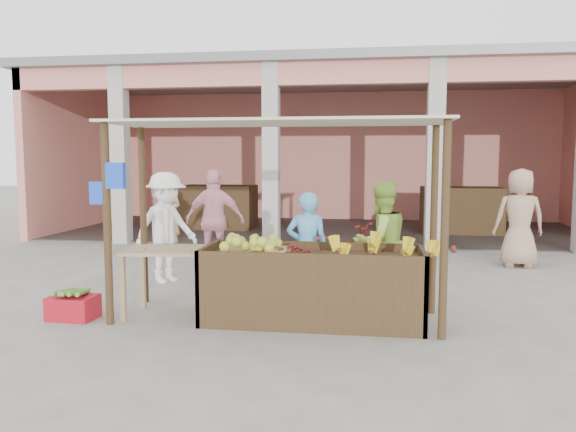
% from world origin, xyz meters
% --- Properties ---
extents(ground, '(60.00, 60.00, 0.00)m').
position_xyz_m(ground, '(0.00, 0.00, 0.00)').
color(ground, slate).
rests_on(ground, ground).
extents(market_building, '(14.40, 6.40, 4.20)m').
position_xyz_m(market_building, '(0.05, 8.93, 2.70)').
color(market_building, tan).
rests_on(market_building, ground).
extents(fruit_stall, '(2.60, 0.95, 0.80)m').
position_xyz_m(fruit_stall, '(0.50, 0.00, 0.40)').
color(fruit_stall, '#47331C').
rests_on(fruit_stall, ground).
extents(stall_awning, '(4.09, 1.35, 2.39)m').
position_xyz_m(stall_awning, '(-0.01, 0.06, 1.98)').
color(stall_awning, '#47331C').
rests_on(stall_awning, ground).
extents(banana_heap, '(1.21, 0.66, 0.22)m').
position_xyz_m(banana_heap, '(1.32, 0.02, 0.91)').
color(banana_heap, yellow).
rests_on(banana_heap, fruit_stall).
extents(melon_tray, '(0.78, 0.68, 0.21)m').
position_xyz_m(melon_tray, '(-0.20, -0.01, 0.90)').
color(melon_tray, tan).
rests_on(melon_tray, fruit_stall).
extents(berry_heap, '(0.49, 0.40, 0.15)m').
position_xyz_m(berry_heap, '(0.26, 0.00, 0.88)').
color(berry_heap, maroon).
rests_on(berry_heap, fruit_stall).
extents(side_table, '(1.11, 0.80, 0.84)m').
position_xyz_m(side_table, '(-1.28, -0.00, 0.70)').
color(side_table, tan).
rests_on(side_table, ground).
extents(papaya_pile, '(0.72, 0.41, 0.21)m').
position_xyz_m(papaya_pile, '(-1.28, -0.00, 0.94)').
color(papaya_pile, '#44832B').
rests_on(papaya_pile, side_table).
extents(red_crate, '(0.56, 0.42, 0.28)m').
position_xyz_m(red_crate, '(-2.39, -0.31, 0.14)').
color(red_crate, '#AF1220').
rests_on(red_crate, ground).
extents(plantain_bundle, '(0.45, 0.31, 0.09)m').
position_xyz_m(plantain_bundle, '(-2.39, -0.31, 0.33)').
color(plantain_bundle, '#569436').
rests_on(plantain_bundle, red_crate).
extents(produce_sacks, '(0.81, 0.76, 0.62)m').
position_xyz_m(produce_sacks, '(2.71, 5.38, 0.31)').
color(produce_sacks, maroon).
rests_on(produce_sacks, ground).
extents(vendor_blue, '(0.65, 0.51, 1.61)m').
position_xyz_m(vendor_blue, '(0.35, 0.77, 0.81)').
color(vendor_blue, '#5AAFE3').
rests_on(vendor_blue, ground).
extents(vendor_green, '(0.97, 0.86, 1.74)m').
position_xyz_m(vendor_green, '(1.31, 0.96, 0.87)').
color(vendor_green, '#ACD34D').
rests_on(vendor_green, ground).
extents(motorcycle, '(1.31, 1.97, 0.97)m').
position_xyz_m(motorcycle, '(0.63, 2.38, 0.49)').
color(motorcycle, maroon).
rests_on(motorcycle, ground).
extents(shopper_a, '(1.17, 1.33, 1.87)m').
position_xyz_m(shopper_a, '(-2.00, 1.82, 0.94)').
color(shopper_a, white).
rests_on(shopper_a, ground).
extents(shopper_b, '(1.10, 0.59, 1.87)m').
position_xyz_m(shopper_b, '(-1.49, 2.84, 0.94)').
color(shopper_b, pink).
rests_on(shopper_b, ground).
extents(shopper_c, '(0.96, 0.64, 1.96)m').
position_xyz_m(shopper_c, '(3.81, 3.95, 0.98)').
color(shopper_c, tan).
rests_on(shopper_c, ground).
extents(shopper_e, '(0.77, 0.70, 1.68)m').
position_xyz_m(shopper_e, '(-2.78, 4.06, 0.84)').
color(shopper_e, '#E9B188').
rests_on(shopper_e, ground).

